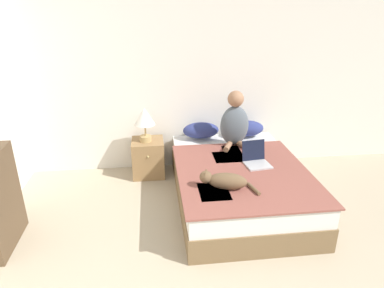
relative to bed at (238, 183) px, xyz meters
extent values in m
cube|color=white|center=(-0.14, 1.13, 1.03)|extent=(6.14, 0.05, 2.55)
cube|color=brown|center=(0.00, 0.01, -0.11)|extent=(1.43, 2.11, 0.27)
cube|color=silver|center=(0.00, 0.01, 0.13)|extent=(1.41, 2.08, 0.21)
cube|color=brown|center=(0.00, -0.20, 0.24)|extent=(1.48, 1.69, 0.02)
cube|color=#B2BC70|center=(-0.40, -0.59, 0.25)|extent=(0.30, 0.37, 0.01)
cube|color=#B2BC70|center=(-0.07, 0.21, 0.25)|extent=(0.38, 0.33, 0.01)
cube|color=#B2BC70|center=(0.01, 0.43, 0.25)|extent=(0.22, 0.26, 0.01)
ellipsoid|color=navy|center=(-0.32, 0.89, 0.36)|extent=(0.50, 0.29, 0.22)
ellipsoid|color=navy|center=(0.32, 0.89, 0.36)|extent=(0.50, 0.29, 0.22)
ellipsoid|color=slate|center=(0.08, 0.59, 0.52)|extent=(0.38, 0.21, 0.53)
sphere|color=#9E7051|center=(0.08, 0.59, 0.88)|extent=(0.21, 0.21, 0.21)
cylinder|color=#9E7051|center=(-0.03, 0.46, 0.29)|extent=(0.17, 0.27, 0.07)
cylinder|color=#9E7051|center=(0.18, 0.46, 0.29)|extent=(0.17, 0.27, 0.07)
ellipsoid|color=brown|center=(-0.26, -0.55, 0.34)|extent=(0.43, 0.27, 0.17)
sphere|color=brown|center=(-0.47, -0.49, 0.37)|extent=(0.13, 0.13, 0.13)
cone|color=brown|center=(-0.48, -0.52, 0.42)|extent=(0.06, 0.06, 0.06)
cone|color=brown|center=(-0.46, -0.46, 0.42)|extent=(0.06, 0.06, 0.06)
cylinder|color=brown|center=(0.00, -0.62, 0.27)|extent=(0.09, 0.22, 0.04)
cube|color=#B7B7BC|center=(0.21, -0.08, 0.26)|extent=(0.31, 0.28, 0.02)
cube|color=black|center=(0.19, 0.07, 0.39)|extent=(0.29, 0.10, 0.24)
cube|color=#937047|center=(-1.07, 0.84, 0.01)|extent=(0.43, 0.42, 0.51)
sphere|color=tan|center=(-1.07, 0.62, 0.12)|extent=(0.03, 0.03, 0.03)
cylinder|color=tan|center=(-1.09, 0.82, 0.30)|extent=(0.16, 0.16, 0.08)
cylinder|color=tan|center=(-1.09, 0.82, 0.42)|extent=(0.02, 0.02, 0.16)
cone|color=white|center=(-1.09, 0.82, 0.62)|extent=(0.27, 0.27, 0.23)
camera|label=1|loc=(-0.98, -3.53, 2.01)|focal=32.00mm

